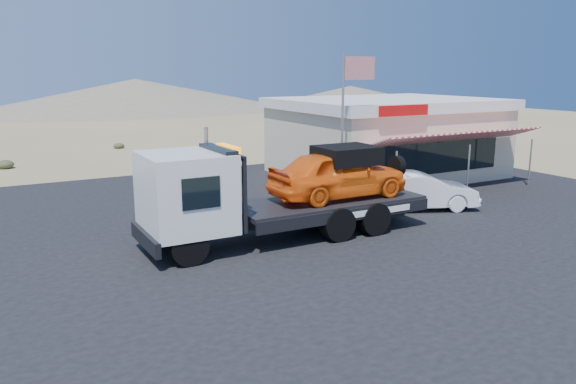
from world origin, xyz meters
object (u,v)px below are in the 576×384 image
(tow_truck, at_px, (281,187))
(flagpole, at_px, (348,111))
(jerky_store, at_px, (386,136))
(white_sedan, at_px, (420,191))

(tow_truck, distance_m, flagpole, 5.75)
(jerky_store, relative_size, flagpole, 1.73)
(white_sedan, bearing_deg, flagpole, 66.41)
(jerky_store, bearing_deg, white_sedan, -118.29)
(tow_truck, xyz_separation_m, jerky_store, (10.09, 7.37, 0.30))
(jerky_store, height_order, flagpole, flagpole)
(tow_truck, height_order, flagpole, flagpole)
(tow_truck, bearing_deg, flagpole, 32.60)
(flagpole, bearing_deg, jerky_store, 38.79)
(jerky_store, xyz_separation_m, flagpole, (-5.57, -4.47, 1.77))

